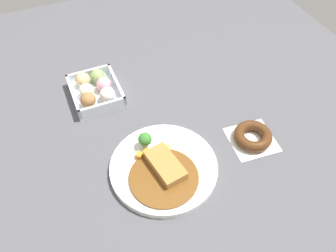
% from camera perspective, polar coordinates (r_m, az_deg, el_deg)
% --- Properties ---
extents(ground_plane, '(1.60, 1.60, 0.00)m').
position_cam_1_polar(ground_plane, '(1.01, -2.26, 0.28)').
color(ground_plane, '#4C4C51').
extents(curry_plate, '(0.28, 0.28, 0.07)m').
position_cam_1_polar(curry_plate, '(0.90, -0.80, -6.84)').
color(curry_plate, white).
rests_on(curry_plate, ground_plane).
extents(donut_box, '(0.17, 0.15, 0.06)m').
position_cam_1_polar(donut_box, '(1.10, -12.02, 5.90)').
color(donut_box, silver).
rests_on(donut_box, ground_plane).
extents(chocolate_ring_donut, '(0.14, 0.14, 0.03)m').
position_cam_1_polar(chocolate_ring_donut, '(0.99, 13.91, -1.65)').
color(chocolate_ring_donut, white).
rests_on(chocolate_ring_donut, ground_plane).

